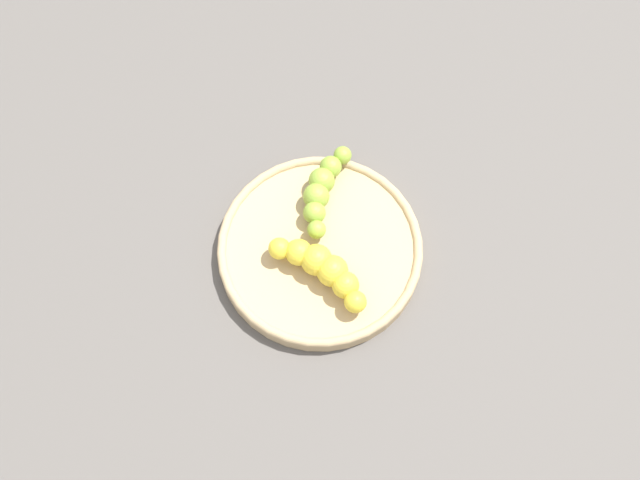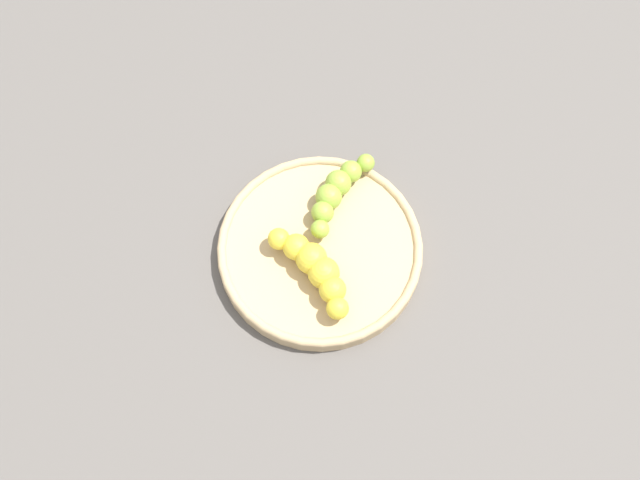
# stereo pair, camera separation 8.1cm
# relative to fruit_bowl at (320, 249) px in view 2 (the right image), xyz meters

# --- Properties ---
(ground_plane) EXTENTS (2.40, 2.40, 0.00)m
(ground_plane) POSITION_rel_fruit_bowl_xyz_m (0.00, 0.00, -0.01)
(ground_plane) COLOR #56514C
(fruit_bowl) EXTENTS (0.23, 0.23, 0.02)m
(fruit_bowl) POSITION_rel_fruit_bowl_xyz_m (0.00, 0.00, 0.00)
(fruit_bowl) COLOR tan
(fruit_bowl) RESTS_ON ground_plane
(banana_yellow) EXTENTS (0.05, 0.12, 0.03)m
(banana_yellow) POSITION_rel_fruit_bowl_xyz_m (0.02, 0.02, 0.02)
(banana_yellow) COLOR yellow
(banana_yellow) RESTS_ON fruit_bowl
(banana_green) EXTENTS (0.11, 0.06, 0.03)m
(banana_green) POSITION_rel_fruit_bowl_xyz_m (-0.05, -0.04, 0.02)
(banana_green) COLOR #8CAD38
(banana_green) RESTS_ON fruit_bowl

